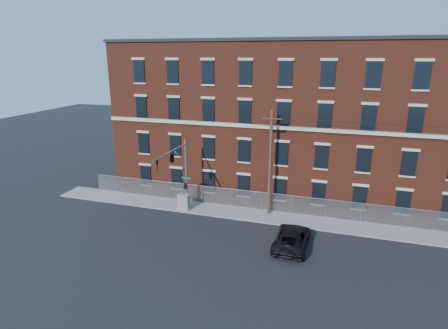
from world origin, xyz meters
TOP-DOWN VIEW (x-y plane):
  - ground at (0.00, 0.00)m, footprint 140.00×140.00m
  - sidewalk at (12.00, 5.00)m, footprint 65.00×3.00m
  - mill_building at (12.00, 13.93)m, footprint 55.30×14.32m
  - chain_link_fence at (12.00, 6.30)m, footprint 59.06×0.06m
  - traffic_signal_mast at (-6.00, 2.18)m, footprint 0.90×6.75m
  - utility_pole_near at (2.00, 5.60)m, footprint 1.80×0.28m
  - pickup_truck at (4.94, 0.07)m, footprint 2.68×5.54m
  - utility_cabinet at (-6.18, 4.20)m, footprint 1.30×0.83m

SIDE VIEW (x-z plane):
  - ground at x=0.00m, z-range 0.00..0.00m
  - sidewalk at x=12.00m, z-range 0.00..0.12m
  - pickup_truck at x=4.94m, z-range 0.00..1.52m
  - utility_cabinet at x=-6.18m, z-range 0.12..1.62m
  - chain_link_fence at x=12.00m, z-range 0.13..1.98m
  - utility_pole_near at x=2.00m, z-range 0.34..10.34m
  - traffic_signal_mast at x=-6.00m, z-range 1.89..8.89m
  - mill_building at x=12.00m, z-range 0.00..16.30m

